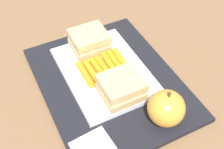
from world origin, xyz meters
The scene contains 8 objects.
ground_plane centered at (0.00, 0.00, 0.00)m, with size 2.40×2.40×0.00m, color brown.
lunchbag_mat centered at (0.00, 0.00, 0.01)m, with size 0.36×0.28×0.01m, color black.
food_tray centered at (-0.03, 0.00, 0.02)m, with size 0.23×0.17×0.01m, color white.
sandwich_half_left centered at (-0.10, 0.00, 0.04)m, with size 0.07×0.08×0.04m.
sandwich_half_right centered at (0.05, 0.00, 0.04)m, with size 0.07×0.08×0.04m.
carrot_sticks_bundle centered at (-0.02, 0.00, 0.03)m, with size 0.08×0.10×0.02m.
apple centered at (0.14, 0.05, 0.05)m, with size 0.07×0.07×0.08m.
paper_napkin centered at (0.14, -0.10, 0.01)m, with size 0.07×0.07×0.00m, color white.
Camera 1 is at (0.38, -0.19, 0.49)m, focal length 47.48 mm.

